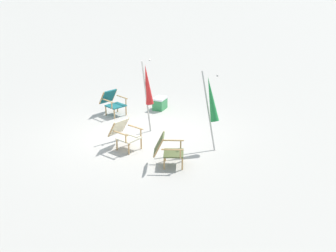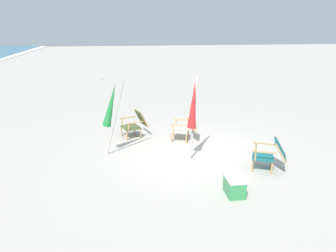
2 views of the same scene
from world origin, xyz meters
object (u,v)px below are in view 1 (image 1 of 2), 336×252
Objects in this scene: umbrella_furled_red at (147,85)px; umbrella_furled_green at (211,100)px; beach_chair_front_left at (112,101)px; beach_chair_mid_center at (124,133)px; beach_chair_back_right at (167,149)px; cooler_box at (160,103)px.

umbrella_furled_red is 2.06m from umbrella_furled_green.
beach_chair_mid_center is at bearing 35.74° from beach_chair_front_left.
umbrella_furled_red is at bearing 61.30° from beach_chair_front_left.
beach_chair_mid_center is 0.43× the size of umbrella_furled_red.
beach_chair_back_right is (0.53, 1.45, 0.01)m from beach_chair_mid_center.
beach_chair_back_right is 1.81× the size of cooler_box.
beach_chair_back_right reaches higher than beach_chair_front_left.
beach_chair_mid_center is 2.44m from umbrella_furled_green.
beach_chair_mid_center is 1.55m from beach_chair_back_right.
beach_chair_front_left is 2.15m from umbrella_furled_red.
umbrella_furled_green is 4.18× the size of cooler_box.
umbrella_furled_red is 2.33m from cooler_box.
umbrella_furled_red is 4.33× the size of cooler_box.
beach_chair_back_right is at bearing -24.03° from umbrella_furled_green.
beach_chair_back_right is at bearing 36.72° from umbrella_furled_red.
umbrella_furled_red reaches higher than beach_chair_mid_center.
beach_chair_front_left is at bearing -110.16° from umbrella_furled_green.
beach_chair_front_left is at bearing -118.70° from umbrella_furled_red.
beach_chair_mid_center is at bearing -67.02° from umbrella_furled_green.
umbrella_furled_green is at bearing 69.84° from beach_chair_front_left.
beach_chair_mid_center is at bearing -3.04° from umbrella_furled_red.
beach_chair_back_right reaches higher than beach_chair_mid_center.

